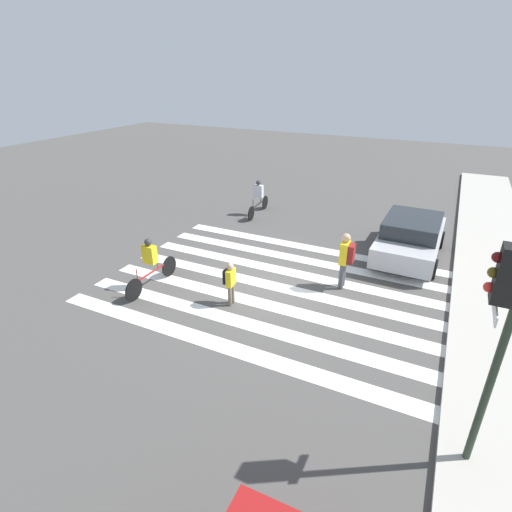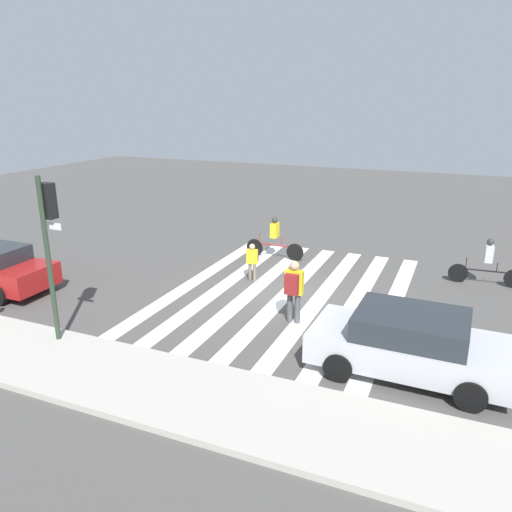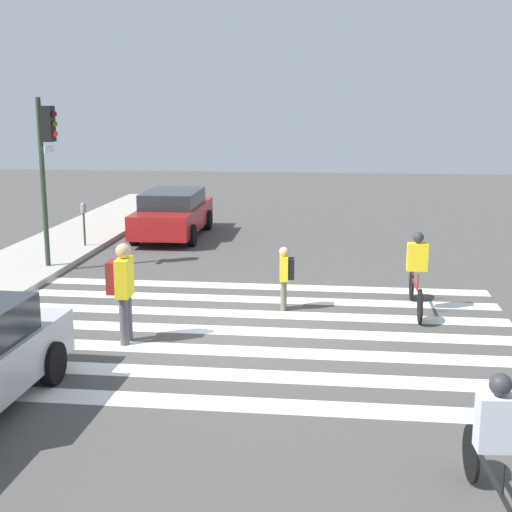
# 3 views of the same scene
# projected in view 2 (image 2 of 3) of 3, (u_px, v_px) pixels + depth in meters

# --- Properties ---
(ground_plane) EXTENTS (60.00, 60.00, 0.00)m
(ground_plane) POSITION_uv_depth(u_px,v_px,m) (287.00, 293.00, 15.78)
(ground_plane) COLOR #4C4947
(sidewalk_curb) EXTENTS (36.00, 2.50, 0.14)m
(sidewalk_curb) POSITION_uv_depth(u_px,v_px,m) (185.00, 394.00, 10.27)
(sidewalk_curb) COLOR #ADA89E
(sidewalk_curb) RESTS_ON ground_plane
(crosswalk_stripes) EXTENTS (6.95, 10.00, 0.01)m
(crosswalk_stripes) POSITION_uv_depth(u_px,v_px,m) (287.00, 293.00, 15.78)
(crosswalk_stripes) COLOR white
(crosswalk_stripes) RESTS_ON ground_plane
(traffic_light) EXTENTS (0.60, 0.50, 4.22)m
(traffic_light) POSITION_uv_depth(u_px,v_px,m) (49.00, 228.00, 11.77)
(traffic_light) COLOR #283828
(traffic_light) RESTS_ON ground_plane
(pedestrian_adult_yellow_jacket) EXTENTS (0.50, 0.42, 1.77)m
(pedestrian_adult_yellow_jacket) POSITION_uv_depth(u_px,v_px,m) (294.00, 287.00, 13.40)
(pedestrian_adult_yellow_jacket) COLOR #4C4C51
(pedestrian_adult_yellow_jacket) RESTS_ON ground_plane
(pedestrian_adult_tall_backpack) EXTENTS (0.37, 0.32, 1.29)m
(pedestrian_adult_tall_backpack) POSITION_uv_depth(u_px,v_px,m) (253.00, 259.00, 16.66)
(pedestrian_adult_tall_backpack) COLOR #6B6051
(pedestrian_adult_tall_backpack) RESTS_ON ground_plane
(cyclist_mid_street) EXTENTS (2.33, 0.41, 1.59)m
(cyclist_mid_street) POSITION_uv_depth(u_px,v_px,m) (488.00, 260.00, 16.22)
(cyclist_mid_street) COLOR black
(cyclist_mid_street) RESTS_ON ground_plane
(cyclist_near_curb) EXTENTS (2.32, 0.40, 1.62)m
(cyclist_near_curb) POSITION_uv_depth(u_px,v_px,m) (275.00, 236.00, 18.99)
(cyclist_near_curb) COLOR black
(cyclist_near_curb) RESTS_ON ground_plane
(car_parked_silver_sedan) EXTENTS (4.34, 2.18, 1.45)m
(car_parked_silver_sedan) POSITION_uv_depth(u_px,v_px,m) (410.00, 343.00, 10.98)
(car_parked_silver_sedan) COLOR #B7B7BC
(car_parked_silver_sedan) RESTS_ON ground_plane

